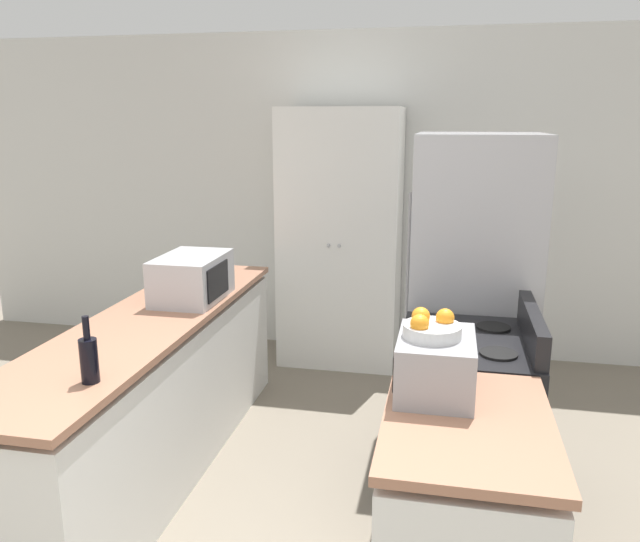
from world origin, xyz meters
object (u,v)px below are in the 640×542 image
(pantry_cabinet, at_px, (341,238))
(fruit_bowl, at_px, (431,327))
(wine_bottle, at_px, (89,358))
(stove, at_px, (464,421))
(refrigerator, at_px, (472,289))
(toaster_oven, at_px, (435,365))
(microwave, at_px, (192,278))

(pantry_cabinet, bearing_deg, fruit_bowl, -72.56)
(pantry_cabinet, bearing_deg, wine_bottle, -101.93)
(pantry_cabinet, bearing_deg, stove, -62.59)
(refrigerator, bearing_deg, wine_bottle, -133.48)
(pantry_cabinet, distance_m, toaster_oven, 2.60)
(fruit_bowl, bearing_deg, wine_bottle, -172.38)
(refrigerator, relative_size, microwave, 3.62)
(pantry_cabinet, xyz_separation_m, wine_bottle, (-0.56, -2.66, -0.02))
(stove, distance_m, microwave, 1.71)
(pantry_cabinet, distance_m, wine_bottle, 2.72)
(microwave, relative_size, wine_bottle, 1.82)
(refrigerator, relative_size, fruit_bowl, 8.32)
(wine_bottle, bearing_deg, pantry_cabinet, 78.07)
(pantry_cabinet, relative_size, toaster_oven, 5.11)
(microwave, xyz_separation_m, toaster_oven, (1.43, -1.02, -0.02))
(microwave, height_order, fruit_bowl, fruit_bowl)
(microwave, distance_m, wine_bottle, 1.20)
(toaster_oven, bearing_deg, wine_bottle, -172.39)
(pantry_cabinet, height_order, microwave, pantry_cabinet)
(stove, height_order, fruit_bowl, fruit_bowl)
(refrigerator, bearing_deg, fruit_bowl, -98.14)
(stove, xyz_separation_m, refrigerator, (0.04, 0.80, 0.47))
(stove, distance_m, toaster_oven, 0.86)
(pantry_cabinet, relative_size, refrigerator, 1.09)
(microwave, bearing_deg, fruit_bowl, -35.95)
(stove, distance_m, refrigerator, 0.93)
(refrigerator, distance_m, microwave, 1.67)
(refrigerator, height_order, wine_bottle, refrigerator)
(refrigerator, distance_m, fruit_bowl, 1.49)
(refrigerator, distance_m, wine_bottle, 2.25)
(stove, xyz_separation_m, microwave, (-1.58, 0.37, 0.57))
(stove, relative_size, microwave, 2.05)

